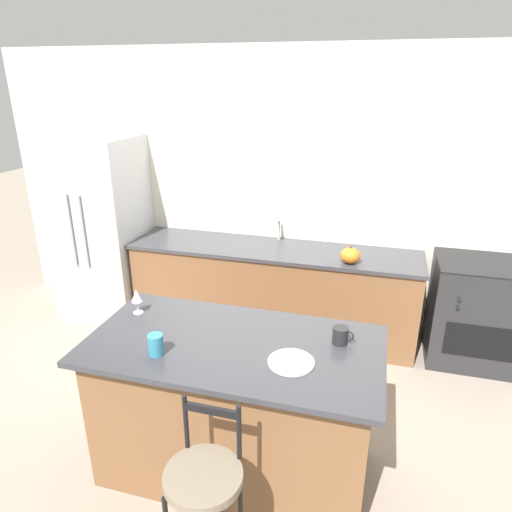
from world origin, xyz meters
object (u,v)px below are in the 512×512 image
object	(u,v)px
oven_range	(476,312)
tumbler_cup	(156,345)
dinner_plate	(291,362)
wine_glass	(137,296)
refrigerator	(102,229)
coffee_mug	(341,335)
pumpkin_decoration	(350,255)
bar_stool_near	(205,494)

from	to	relation	value
oven_range	tumbler_cup	size ratio (longest dim) A/B	7.64
dinner_plate	wine_glass	size ratio (longest dim) A/B	1.49
refrigerator	coffee_mug	xyz separation A→B (m)	(2.62, -1.57, 0.06)
coffee_mug	pumpkin_decoration	size ratio (longest dim) A/B	0.72
oven_range	wine_glass	bearing A→B (deg)	-146.28
dinner_plate	tumbler_cup	distance (m)	0.76
coffee_mug	pumpkin_decoration	world-z (taller)	pumpkin_decoration
bar_stool_near	oven_range	bearing A→B (deg)	57.68
coffee_mug	refrigerator	bearing A→B (deg)	149.12
bar_stool_near	pumpkin_decoration	bearing A→B (deg)	78.71
oven_range	wine_glass	world-z (taller)	wine_glass
refrigerator	bar_stool_near	world-z (taller)	refrigerator
wine_glass	oven_range	bearing A→B (deg)	33.72
dinner_plate	oven_range	bearing A→B (deg)	55.40
tumbler_cup	bar_stool_near	bearing A→B (deg)	-46.54
wine_glass	coffee_mug	world-z (taller)	wine_glass
wine_glass	pumpkin_decoration	distance (m)	1.90
pumpkin_decoration	wine_glass	bearing A→B (deg)	-132.22
refrigerator	dinner_plate	world-z (taller)	refrigerator
refrigerator	tumbler_cup	distance (m)	2.55
coffee_mug	tumbler_cup	xyz separation A→B (m)	(-0.99, -0.39, 0.01)
refrigerator	oven_range	size ratio (longest dim) A/B	1.99
refrigerator	wine_glass	size ratio (longest dim) A/B	10.87
dinner_plate	pumpkin_decoration	size ratio (longest dim) A/B	1.46
wine_glass	tumbler_cup	size ratio (longest dim) A/B	1.40
refrigerator	bar_stool_near	bearing A→B (deg)	-49.47
refrigerator	bar_stool_near	size ratio (longest dim) A/B	1.85
tumbler_cup	pumpkin_decoration	world-z (taller)	tumbler_cup
wine_glass	coffee_mug	bearing A→B (deg)	-0.72
bar_stool_near	refrigerator	bearing A→B (deg)	130.53
refrigerator	dinner_plate	distance (m)	3.01
pumpkin_decoration	bar_stool_near	bearing A→B (deg)	-101.29
refrigerator	coffee_mug	world-z (taller)	refrigerator
refrigerator	coffee_mug	bearing A→B (deg)	-30.88
bar_stool_near	wine_glass	xyz separation A→B (m)	(-0.81, 0.91, 0.50)
oven_range	dinner_plate	size ratio (longest dim) A/B	3.67
dinner_plate	refrigerator	bearing A→B (deg)	142.29
refrigerator	oven_range	xyz separation A→B (m)	(3.69, 0.05, -0.47)
dinner_plate	tumbler_cup	xyz separation A→B (m)	(-0.75, -0.12, 0.05)
oven_range	bar_stool_near	size ratio (longest dim) A/B	0.93
refrigerator	pumpkin_decoration	world-z (taller)	refrigerator
bar_stool_near	pumpkin_decoration	xyz separation A→B (m)	(0.46, 2.31, 0.39)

